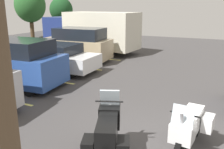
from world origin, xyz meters
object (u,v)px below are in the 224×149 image
object	(u,v)px
motorcycle_third	(108,134)
car_tan	(76,45)
motorcycle_touring	(189,126)
car_white	(53,58)
car_blue	(13,63)
box_truck	(91,31)

from	to	relation	value
motorcycle_third	car_tan	distance (m)	10.39
motorcycle_touring	car_white	bearing A→B (deg)	57.13
car_tan	car_blue	bearing A→B (deg)	-178.07
car_blue	motorcycle_third	bearing A→B (deg)	-118.99
box_truck	car_tan	bearing A→B (deg)	-167.12
car_blue	car_white	world-z (taller)	car_blue
car_blue	car_white	size ratio (longest dim) A/B	0.90
car_white	car_tan	world-z (taller)	car_tan
car_blue	car_tan	distance (m)	5.17
car_blue	car_white	distance (m)	2.69
motorcycle_third	box_truck	distance (m)	13.53
car_white	box_truck	bearing A→B (deg)	8.79
motorcycle_touring	motorcycle_third	world-z (taller)	motorcycle_third
box_truck	car_white	bearing A→B (deg)	-171.21
motorcycle_third	car_blue	bearing A→B (deg)	61.01
motorcycle_third	car_white	xyz separation A→B (m)	(5.95, 5.92, 0.00)
box_truck	car_blue	bearing A→B (deg)	-173.80
car_white	car_tan	xyz separation A→B (m)	(2.49, 0.15, 0.30)
car_blue	box_truck	distance (m)	8.47
motorcycle_third	box_truck	world-z (taller)	box_truck
motorcycle_touring	car_tan	bearing A→B (deg)	46.10
car_white	car_tan	distance (m)	2.51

